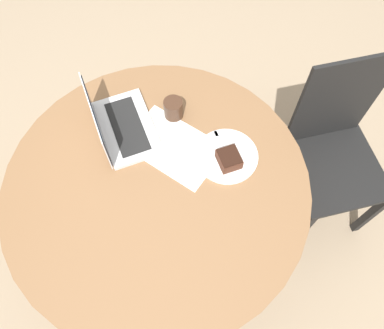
{
  "coord_description": "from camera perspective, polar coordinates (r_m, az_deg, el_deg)",
  "views": [
    {
      "loc": [
        0.32,
        -0.53,
        2.04
      ],
      "look_at": [
        0.11,
        0.1,
        0.78
      ],
      "focal_mm": 35.0,
      "sensor_mm": 36.0,
      "label": 1
    }
  ],
  "objects": [
    {
      "name": "ground_plane",
      "position": [
        2.13,
        -3.78,
        -11.17
      ],
      "size": [
        12.0,
        12.0,
        0.0
      ],
      "primitive_type": "plane",
      "color": "gray"
    },
    {
      "name": "dining_table",
      "position": [
        1.58,
        -5.03,
        -5.02
      ],
      "size": [
        1.18,
        1.18,
        0.74
      ],
      "color": "brown",
      "rests_on": "ground_plane"
    },
    {
      "name": "chair",
      "position": [
        1.89,
        20.6,
        1.98
      ],
      "size": [
        0.58,
        0.58,
        0.99
      ],
      "rotation": [
        0.0,
        0.0,
        3.7
      ],
      "color": "black",
      "rests_on": "ground_plane"
    },
    {
      "name": "paper_document",
      "position": [
        1.51,
        -2.84,
        2.81
      ],
      "size": [
        0.42,
        0.33,
        0.0
      ],
      "rotation": [
        0.0,
        0.0,
        -0.28
      ],
      "color": "white",
      "rests_on": "dining_table"
    },
    {
      "name": "plate",
      "position": [
        1.49,
        5.32,
        1.31
      ],
      "size": [
        0.25,
        0.25,
        0.01
      ],
      "color": "white",
      "rests_on": "dining_table"
    },
    {
      "name": "cake_slice",
      "position": [
        1.44,
        5.65,
        0.87
      ],
      "size": [
        0.12,
        0.12,
        0.05
      ],
      "rotation": [
        0.0,
        0.0,
        2.24
      ],
      "color": "#472619",
      "rests_on": "plate"
    },
    {
      "name": "fork",
      "position": [
        1.5,
        4.45,
        3.1
      ],
      "size": [
        0.12,
        0.15,
        0.0
      ],
      "rotation": [
        0.0,
        0.0,
        8.53
      ],
      "color": "silver",
      "rests_on": "plate"
    },
    {
      "name": "coffee_glass",
      "position": [
        1.56,
        -2.85,
        8.48
      ],
      "size": [
        0.08,
        0.08,
        0.09
      ],
      "color": "#3D2619",
      "rests_on": "dining_table"
    },
    {
      "name": "laptop",
      "position": [
        1.55,
        -10.97,
        5.83
      ],
      "size": [
        0.38,
        0.4,
        0.21
      ],
      "rotation": [
        0.0,
        0.0,
        5.41
      ],
      "color": "silver",
      "rests_on": "dining_table"
    }
  ]
}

